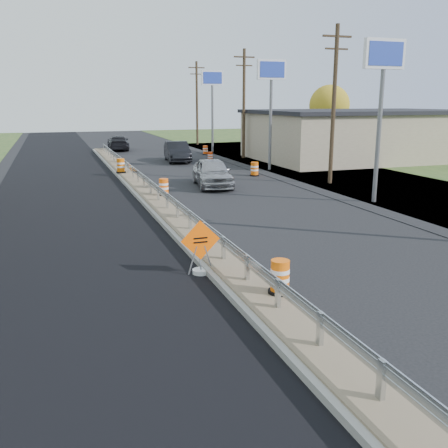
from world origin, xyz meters
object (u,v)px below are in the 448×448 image
object	(u,v)px
barrel_shoulder_mid	(210,157)
barrel_shoulder_far	(205,150)
car_dark_mid	(177,152)
car_dark_far	(118,143)
barrel_shoulder_near	(255,169)
caution_sign	(201,260)
barrel_median_near	(280,277)
car_silver	(212,172)
barrel_median_mid	(164,187)
barrel_median_far	(121,166)

from	to	relation	value
barrel_shoulder_mid	barrel_shoulder_far	xyz separation A→B (m)	(1.20, 5.39, 0.03)
barrel_shoulder_far	car_dark_mid	world-z (taller)	car_dark_mid
barrel_shoulder_mid	car_dark_far	bearing A→B (deg)	116.38
barrel_shoulder_near	car_dark_mid	xyz separation A→B (m)	(-3.04, 9.83, 0.39)
caution_sign	barrel_median_near	distance (m)	2.99
barrel_median_near	barrel_shoulder_near	size ratio (longest dim) A/B	0.92
barrel_shoulder_mid	barrel_median_near	bearing A→B (deg)	-104.15
car_silver	car_dark_mid	bearing A→B (deg)	93.27
barrel_shoulder_near	barrel_shoulder_mid	world-z (taller)	barrel_shoulder_near
barrel_median_near	car_dark_mid	distance (m)	30.94
barrel_median_mid	car_dark_far	world-z (taller)	car_dark_far
car_silver	car_dark_mid	world-z (taller)	car_silver
caution_sign	car_dark_far	xyz separation A→B (m)	(2.70, 39.76, 0.34)
barrel_shoulder_near	car_silver	distance (m)	5.19
car_dark_mid	barrel_shoulder_near	bearing A→B (deg)	-66.51
barrel_shoulder_far	car_silver	distance (m)	18.51
barrel_shoulder_mid	car_dark_far	size ratio (longest dim) A/B	0.15
caution_sign	car_dark_mid	distance (m)	28.56
barrel_median_near	barrel_shoulder_mid	world-z (taller)	barrel_median_near
barrel_shoulder_near	car_dark_far	xyz separation A→B (m)	(-6.47, 21.70, 0.30)
caution_sign	car_dark_mid	xyz separation A→B (m)	(6.14, 27.89, 0.42)
barrel_median_near	car_dark_mid	size ratio (longest dim) A/B	0.17
barrel_shoulder_far	car_dark_far	distance (m)	10.23
caution_sign	barrel_shoulder_near	size ratio (longest dim) A/B	1.73
car_dark_far	barrel_median_near	bearing A→B (deg)	92.99
barrel_shoulder_far	car_dark_mid	distance (m)	6.23
car_silver	car_dark_mid	xyz separation A→B (m)	(1.03, 13.03, -0.00)
barrel_median_far	car_dark_mid	xyz separation A→B (m)	(5.67, 6.95, 0.15)
barrel_shoulder_far	car_dark_mid	xyz separation A→B (m)	(-3.95, -4.80, 0.44)
barrel_median_far	barrel_shoulder_far	bearing A→B (deg)	50.67
barrel_shoulder_near	car_dark_far	distance (m)	22.65
barrel_shoulder_near	barrel_shoulder_mid	xyz separation A→B (m)	(-0.29, 9.23, -0.08)
caution_sign	barrel_shoulder_near	bearing A→B (deg)	62.93
barrel_median_far	barrel_shoulder_mid	distance (m)	10.55
car_dark_far	barrel_shoulder_near	bearing A→B (deg)	111.46
barrel_median_near	barrel_median_far	distance (m)	23.63
barrel_shoulder_far	car_silver	size ratio (longest dim) A/B	0.17
barrel_shoulder_far	car_silver	world-z (taller)	car_silver
caution_sign	barrel_median_far	bearing A→B (deg)	88.59
barrel_shoulder_mid	car_dark_far	xyz separation A→B (m)	(-6.18, 12.46, 0.38)
barrel_median_near	barrel_median_mid	bearing A→B (deg)	89.50
barrel_median_mid	car_dark_far	bearing A→B (deg)	87.45
barrel_median_far	barrel_median_mid	bearing A→B (deg)	-83.87
car_silver	car_dark_far	world-z (taller)	car_silver
barrel_median_near	car_dark_far	size ratio (longest dim) A/B	0.17
car_silver	barrel_median_near	bearing A→B (deg)	-94.39
barrel_shoulder_mid	car_dark_far	distance (m)	13.92
barrel_median_mid	barrel_median_near	bearing A→B (deg)	-90.50
caution_sign	barrel_median_near	world-z (taller)	caution_sign
barrel_shoulder_mid	car_silver	bearing A→B (deg)	-106.89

